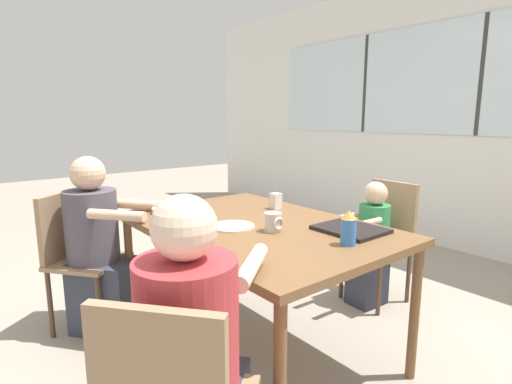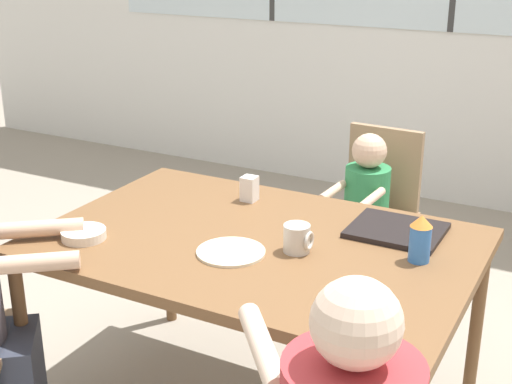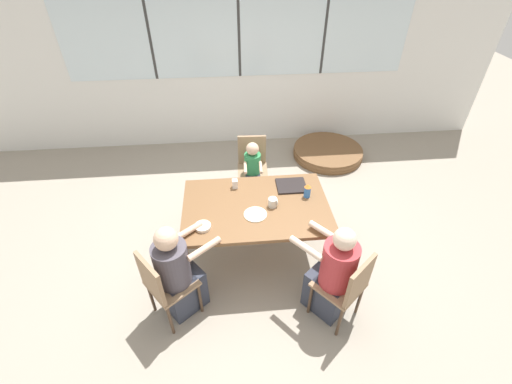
{
  "view_description": "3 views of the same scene",
  "coord_description": "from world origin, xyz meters",
  "px_view_note": "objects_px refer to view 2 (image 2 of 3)",
  "views": [
    {
      "loc": [
        1.69,
        -1.35,
        1.35
      ],
      "look_at": [
        0.0,
        0.0,
        0.94
      ],
      "focal_mm": 28.0,
      "sensor_mm": 36.0,
      "label": 1
    },
    {
      "loc": [
        1.1,
        -2.06,
        1.81
      ],
      "look_at": [
        0.0,
        0.0,
        0.94
      ],
      "focal_mm": 50.0,
      "sensor_mm": 36.0,
      "label": 2
    },
    {
      "loc": [
        -0.26,
        -2.72,
        3.11
      ],
      "look_at": [
        0.0,
        0.0,
        0.94
      ],
      "focal_mm": 24.0,
      "sensor_mm": 36.0,
      "label": 3
    }
  ],
  "objects_px": {
    "person_toddler": "(363,231)",
    "sippy_cup": "(420,238)",
    "chair_for_toddler": "(376,199)",
    "bowl_white_shallow": "(84,234)",
    "milk_carton_small": "(249,189)",
    "coffee_mug": "(297,238)"
  },
  "relations": [
    {
      "from": "person_toddler",
      "to": "sippy_cup",
      "type": "xyz_separation_m",
      "value": [
        0.51,
        -0.92,
        0.43
      ]
    },
    {
      "from": "chair_for_toddler",
      "to": "sippy_cup",
      "type": "xyz_separation_m",
      "value": [
        0.5,
        -1.08,
        0.32
      ]
    },
    {
      "from": "chair_for_toddler",
      "to": "bowl_white_shallow",
      "type": "distance_m",
      "value": 1.61
    },
    {
      "from": "sippy_cup",
      "to": "milk_carton_small",
      "type": "relative_size",
      "value": 1.6
    },
    {
      "from": "chair_for_toddler",
      "to": "sippy_cup",
      "type": "bearing_deg",
      "value": 117.9
    },
    {
      "from": "chair_for_toddler",
      "to": "coffee_mug",
      "type": "relative_size",
      "value": 8.97
    },
    {
      "from": "person_toddler",
      "to": "sippy_cup",
      "type": "distance_m",
      "value": 1.14
    },
    {
      "from": "coffee_mug",
      "to": "sippy_cup",
      "type": "xyz_separation_m",
      "value": [
        0.39,
        0.12,
        0.03
      ]
    },
    {
      "from": "person_toddler",
      "to": "coffee_mug",
      "type": "bearing_deg",
      "value": 99.59
    },
    {
      "from": "person_toddler",
      "to": "bowl_white_shallow",
      "type": "height_order",
      "value": "person_toddler"
    },
    {
      "from": "coffee_mug",
      "to": "sippy_cup",
      "type": "relative_size",
      "value": 0.6
    },
    {
      "from": "chair_for_toddler",
      "to": "coffee_mug",
      "type": "bearing_deg",
      "value": 98.34
    },
    {
      "from": "bowl_white_shallow",
      "to": "sippy_cup",
      "type": "bearing_deg",
      "value": 19.05
    },
    {
      "from": "person_toddler",
      "to": "bowl_white_shallow",
      "type": "distance_m",
      "value": 1.48
    },
    {
      "from": "chair_for_toddler",
      "to": "milk_carton_small",
      "type": "relative_size",
      "value": 8.58
    },
    {
      "from": "person_toddler",
      "to": "coffee_mug",
      "type": "xyz_separation_m",
      "value": [
        0.12,
        -1.05,
        0.4
      ]
    },
    {
      "from": "chair_for_toddler",
      "to": "sippy_cup",
      "type": "relative_size",
      "value": 5.37
    },
    {
      "from": "coffee_mug",
      "to": "milk_carton_small",
      "type": "relative_size",
      "value": 0.96
    },
    {
      "from": "bowl_white_shallow",
      "to": "milk_carton_small",
      "type": "bearing_deg",
      "value": 60.94
    },
    {
      "from": "bowl_white_shallow",
      "to": "chair_for_toddler",
      "type": "bearing_deg",
      "value": 67.51
    },
    {
      "from": "person_toddler",
      "to": "milk_carton_small",
      "type": "xyz_separation_m",
      "value": [
        -0.26,
        -0.69,
        0.4
      ]
    },
    {
      "from": "coffee_mug",
      "to": "person_toddler",
      "type": "bearing_deg",
      "value": 96.72
    }
  ]
}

